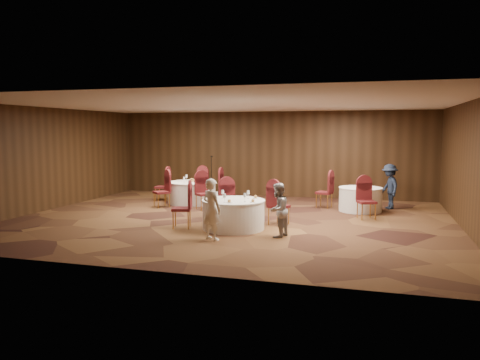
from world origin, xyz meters
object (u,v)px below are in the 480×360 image
(table_main, at_px, (234,214))
(woman_a, at_px, (212,209))
(table_left, at_px, (192,192))
(table_right, at_px, (360,199))
(mic_stand, at_px, (211,185))
(woman_b, at_px, (278,210))
(man_c, at_px, (390,187))

(table_main, xyz_separation_m, woman_a, (-0.12, -1.29, 0.33))
(table_left, xyz_separation_m, table_right, (5.60, -0.04, 0.00))
(table_left, relative_size, mic_stand, 1.06)
(table_left, bearing_deg, table_main, -54.40)
(table_left, height_order, mic_stand, mic_stand)
(table_right, distance_m, woman_a, 5.80)
(table_right, xyz_separation_m, woman_a, (-3.12, -4.88, 0.33))
(table_main, height_order, woman_b, woman_b)
(table_right, bearing_deg, man_c, 39.57)
(man_c, bearing_deg, table_right, -72.00)
(mic_stand, bearing_deg, man_c, -8.83)
(woman_a, relative_size, woman_b, 1.11)
(table_main, relative_size, mic_stand, 1.03)
(woman_a, height_order, woman_b, woman_a)
(table_right, xyz_separation_m, man_c, (0.87, 0.72, 0.34))
(woman_b, bearing_deg, man_c, 166.59)
(table_main, height_order, man_c, man_c)
(table_left, xyz_separation_m, woman_b, (3.86, -4.21, 0.26))
(mic_stand, xyz_separation_m, woman_a, (2.36, -6.58, 0.26))
(woman_a, distance_m, woman_b, 1.55)
(woman_b, bearing_deg, table_main, -100.21)
(woman_b, bearing_deg, table_left, -122.88)
(table_left, xyz_separation_m, woman_a, (2.48, -4.92, 0.33))
(mic_stand, bearing_deg, table_right, -17.28)
(table_left, height_order, woman_b, woman_b)
(table_main, bearing_deg, woman_b, -24.85)
(table_main, height_order, table_right, same)
(table_left, height_order, table_right, same)
(table_main, xyz_separation_m, table_right, (3.00, 3.59, 0.00))
(table_right, bearing_deg, table_left, 179.55)
(mic_stand, distance_m, man_c, 6.43)
(woman_a, bearing_deg, table_left, -37.16)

